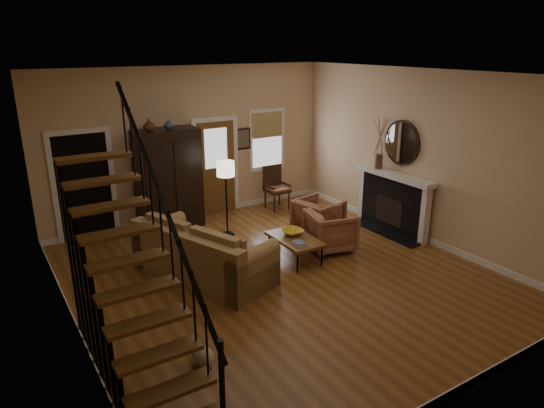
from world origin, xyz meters
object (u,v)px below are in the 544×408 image
coffee_table (295,248)px  armchair_left (331,230)px  armoire (168,179)px  sofa (203,252)px  armchair_right (318,217)px  side_chair (277,188)px  floor_lamp (226,199)px

coffee_table → armchair_left: size_ratio=1.31×
coffee_table → armoire: bearing=115.4°
sofa → armchair_right: (2.75, 0.46, -0.07)m
sofa → side_chair: (2.93, 2.28, 0.06)m
armoire → sofa: bearing=-98.7°
armchair_right → side_chair: (0.18, 1.83, 0.13)m
armoire → armchair_left: 3.52m
armchair_left → armoire: bearing=51.4°
sofa → floor_lamp: (1.18, 1.44, 0.32)m
armchair_right → floor_lamp: size_ratio=0.54×
armoire → floor_lamp: (0.80, -1.04, -0.28)m
armoire → armchair_right: bearing=-40.5°
side_chair → armchair_right: bearing=-95.6°
armchair_left → floor_lamp: floor_lamp is taller
coffee_table → side_chair: 2.84m
sofa → floor_lamp: bearing=30.2°
sofa → side_chair: 3.72m
armoire → coffee_table: bearing=-64.6°
coffee_table → armchair_left: armchair_left is taller
sofa → coffee_table: sofa is taller
armchair_left → side_chair: 2.57m
coffee_table → floor_lamp: floor_lamp is taller
armchair_left → armchair_right: 0.75m
coffee_table → armchair_left: bearing=0.4°
sofa → side_chair: size_ratio=2.37×
armoire → armchair_right: armoire is taller
armoire → side_chair: bearing=-4.5°
armchair_left → armchair_right: size_ratio=1.00×
coffee_table → side_chair: size_ratio=1.07×
armchair_right → coffee_table: bearing=112.2°
sofa → floor_lamp: 1.89m
armchair_left → coffee_table: bearing=104.0°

